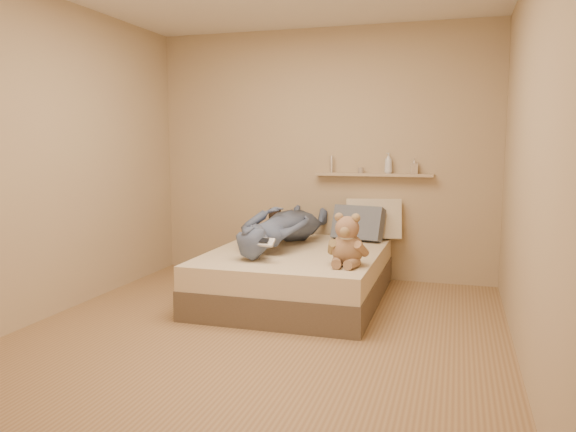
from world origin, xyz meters
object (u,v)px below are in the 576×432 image
(pillow_grey, at_px, (358,224))
(game_console, at_px, (263,242))
(bed, at_px, (297,275))
(teddy_bear, at_px, (347,244))
(dark_plush, at_px, (275,225))
(pillow_cream, at_px, (373,219))
(wall_shelf, at_px, (373,175))
(person, at_px, (281,226))

(pillow_grey, bearing_deg, game_console, -113.57)
(bed, distance_m, pillow_grey, 0.91)
(teddy_bear, height_order, dark_plush, teddy_bear)
(game_console, distance_m, teddy_bear, 0.68)
(dark_plush, relative_size, pillow_cream, 0.56)
(game_console, relative_size, wall_shelf, 0.17)
(bed, height_order, teddy_bear, teddy_bear)
(bed, xyz_separation_m, wall_shelf, (0.55, 0.91, 0.88))
(game_console, xyz_separation_m, pillow_cream, (0.69, 1.42, 0.03))
(pillow_cream, height_order, pillow_grey, pillow_cream)
(teddy_bear, height_order, pillow_cream, teddy_bear)
(pillow_grey, bearing_deg, bed, -122.49)
(dark_plush, height_order, pillow_cream, pillow_cream)
(pillow_cream, bearing_deg, game_console, -115.88)
(game_console, height_order, teddy_bear, teddy_bear)
(game_console, relative_size, person, 0.12)
(game_console, distance_m, dark_plush, 1.22)
(bed, relative_size, person, 1.18)
(person, bearing_deg, game_console, 100.30)
(game_console, distance_m, wall_shelf, 1.71)
(dark_plush, height_order, person, person)
(teddy_bear, height_order, pillow_grey, teddy_bear)
(person, xyz_separation_m, wall_shelf, (0.75, 0.76, 0.46))
(game_console, bearing_deg, wall_shelf, 65.95)
(bed, xyz_separation_m, game_console, (-0.12, -0.59, 0.40))
(pillow_grey, height_order, person, person)
(teddy_bear, distance_m, wall_shelf, 1.49)
(pillow_grey, xyz_separation_m, person, (-0.64, -0.54, 0.02))
(pillow_grey, relative_size, person, 0.31)
(dark_plush, bearing_deg, teddy_bear, -48.96)
(pillow_cream, xyz_separation_m, wall_shelf, (-0.02, 0.08, 0.45))
(pillow_cream, xyz_separation_m, person, (-0.77, -0.68, -0.01))
(bed, bearing_deg, dark_plush, 123.89)
(game_console, bearing_deg, pillow_cream, 64.12)
(bed, bearing_deg, person, 142.34)
(game_console, distance_m, pillow_cream, 1.58)
(pillow_cream, height_order, person, pillow_cream)
(dark_plush, height_order, wall_shelf, wall_shelf)
(pillow_grey, bearing_deg, person, -139.79)
(game_console, relative_size, dark_plush, 0.65)
(dark_plush, xyz_separation_m, pillow_cream, (0.97, 0.23, 0.07))
(person, bearing_deg, teddy_bear, 143.30)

